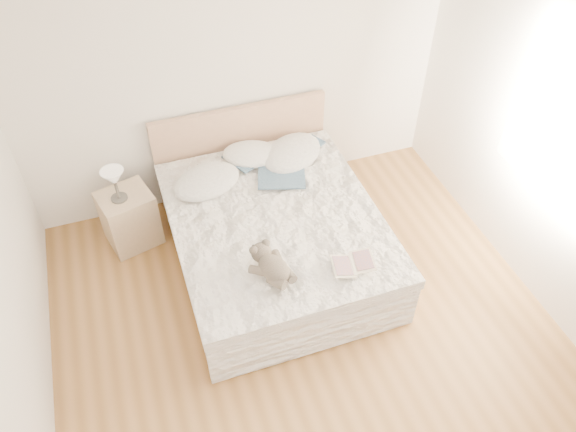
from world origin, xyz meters
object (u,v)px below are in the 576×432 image
object	(u,v)px
bed	(273,233)
teddy_bear	(274,274)
nightstand	(130,218)
table_lamp	(114,179)
childrens_book	(353,264)
photo_book	(216,184)

from	to	relation	value
bed	teddy_bear	bearing A→B (deg)	-106.90
nightstand	table_lamp	distance (m)	0.51
bed	nightstand	world-z (taller)	bed
bed	teddy_bear	xyz separation A→B (m)	(-0.22, -0.73, 0.34)
childrens_book	teddy_bear	bearing A→B (deg)	-177.03
bed	teddy_bear	size ratio (longest dim) A/B	5.81
table_lamp	photo_book	size ratio (longest dim) A/B	1.12
bed	table_lamp	xyz separation A→B (m)	(-1.22, 0.61, 0.48)
teddy_bear	childrens_book	bearing A→B (deg)	-30.69
bed	childrens_book	size ratio (longest dim) A/B	6.18
bed	table_lamp	bearing A→B (deg)	153.55
nightstand	table_lamp	xyz separation A→B (m)	(-0.04, -0.03, 0.51)
nightstand	photo_book	bearing A→B (deg)	-13.64
photo_book	teddy_bear	world-z (taller)	teddy_bear
nightstand	teddy_bear	xyz separation A→B (m)	(0.96, -1.36, 0.37)
table_lamp	teddy_bear	size ratio (longest dim) A/B	0.86
childrens_book	table_lamp	bearing A→B (deg)	149.50
nightstand	teddy_bear	size ratio (longest dim) A/B	1.52
table_lamp	teddy_bear	world-z (taller)	table_lamp
table_lamp	childrens_book	bearing A→B (deg)	-41.46
teddy_bear	photo_book	bearing A→B (deg)	75.19
bed	photo_book	xyz separation A→B (m)	(-0.38, 0.44, 0.32)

